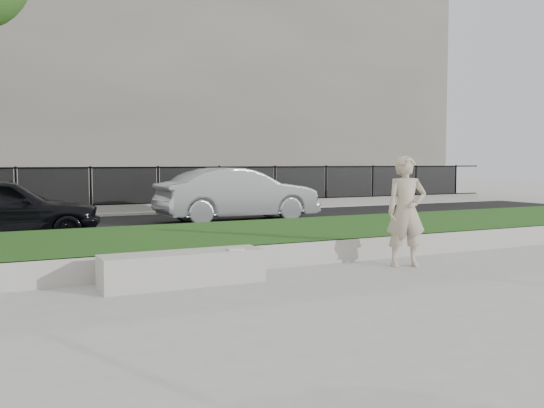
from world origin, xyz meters
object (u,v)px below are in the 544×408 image
book (235,249)px  car_silver (238,194)px  stone_bench (183,269)px  man (406,211)px  car_dark (1,209)px

book → car_silver: 8.83m
car_silver → book: bearing=155.7°
stone_bench → man: man is taller
man → car_silver: (0.46, 8.08, -0.12)m
stone_bench → book: book is taller
book → man: bearing=3.7°
stone_bench → book: (0.73, -0.18, 0.25)m
man → book: (-3.11, 0.02, -0.44)m
stone_bench → book: bearing=-13.7°
stone_bench → car_silver: bearing=61.4°
man → car_dark: 8.67m
book → car_silver: (3.57, 8.07, 0.32)m
book → car_dark: size_ratio=0.06×
man → book: size_ratio=7.94×
car_dark → book: bearing=-149.8°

